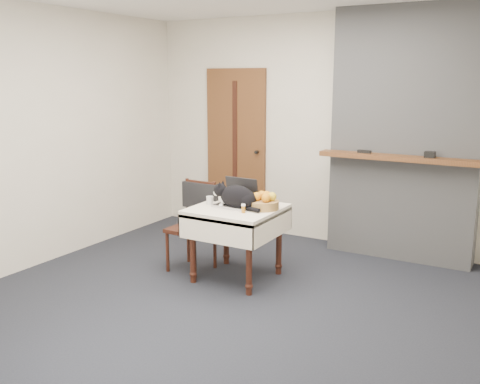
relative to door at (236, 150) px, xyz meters
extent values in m
plane|color=black|center=(1.20, -1.97, -1.00)|extent=(4.50, 4.50, 0.00)
cube|color=beige|center=(1.20, 0.03, 0.30)|extent=(4.50, 0.02, 2.60)
cube|color=beige|center=(-1.05, -1.97, 0.30)|extent=(0.02, 4.00, 2.60)
cube|color=brown|center=(0.00, 0.00, 0.00)|extent=(0.82, 0.05, 2.00)
cube|color=#33130E|center=(0.00, -0.03, 0.00)|extent=(0.06, 0.01, 1.70)
cylinder|color=black|center=(0.32, -0.04, 0.00)|extent=(0.04, 0.06, 0.04)
cube|color=gray|center=(2.10, -0.12, 0.30)|extent=(1.50, 0.30, 2.60)
cube|color=brown|center=(2.10, -0.36, 0.10)|extent=(1.62, 0.18, 0.05)
cube|color=black|center=(1.75, -0.36, 0.14)|extent=(0.14, 0.04, 0.03)
cube|color=black|center=(2.40, -0.36, 0.16)|extent=(0.10, 0.07, 0.06)
cylinder|color=#33130E|center=(0.62, -1.86, -0.68)|extent=(0.06, 0.06, 0.64)
sphere|color=#33130E|center=(0.62, -1.86, -0.92)|extent=(0.07, 0.07, 0.07)
cylinder|color=#33130E|center=(1.22, -1.86, -0.68)|extent=(0.06, 0.06, 0.64)
sphere|color=#33130E|center=(1.22, -1.86, -0.92)|extent=(0.07, 0.07, 0.07)
cylinder|color=#33130E|center=(0.62, -1.26, -0.68)|extent=(0.06, 0.06, 0.64)
sphere|color=#33130E|center=(0.62, -1.26, -0.92)|extent=(0.07, 0.07, 0.07)
cylinder|color=#33130E|center=(1.22, -1.26, -0.68)|extent=(0.06, 0.06, 0.64)
sphere|color=#33130E|center=(1.22, -1.26, -0.92)|extent=(0.07, 0.07, 0.07)
cube|color=silver|center=(0.92, -1.56, -0.33)|extent=(0.78, 0.78, 0.06)
cube|color=silver|center=(0.92, -1.94, -0.44)|extent=(0.78, 0.01, 0.22)
cube|color=silver|center=(0.92, -1.17, -0.44)|extent=(0.78, 0.01, 0.22)
cube|color=silver|center=(0.53, -1.56, -0.44)|extent=(0.01, 0.78, 0.22)
cube|color=silver|center=(1.30, -1.56, -0.44)|extent=(0.01, 0.78, 0.22)
cube|color=#B7B7BC|center=(0.89, -1.55, -0.29)|extent=(0.36, 0.26, 0.02)
cube|color=black|center=(0.89, -1.55, -0.28)|extent=(0.30, 0.18, 0.00)
cube|color=black|center=(0.89, -1.41, -0.16)|extent=(0.35, 0.08, 0.24)
cube|color=#9CBEE4|center=(0.89, -1.41, -0.16)|extent=(0.32, 0.06, 0.21)
ellipsoid|color=black|center=(0.94, -1.59, -0.19)|extent=(0.36, 0.23, 0.22)
ellipsoid|color=black|center=(1.04, -1.57, -0.21)|extent=(0.20, 0.21, 0.18)
sphere|color=black|center=(0.77, -1.61, -0.14)|extent=(0.14, 0.14, 0.12)
ellipsoid|color=white|center=(0.73, -1.61, -0.17)|extent=(0.06, 0.07, 0.06)
ellipsoid|color=white|center=(0.80, -1.60, -0.23)|extent=(0.06, 0.08, 0.09)
cone|color=black|center=(0.78, -1.64, -0.08)|extent=(0.05, 0.05, 0.05)
cone|color=black|center=(0.77, -1.57, -0.08)|extent=(0.05, 0.05, 0.05)
cylinder|color=black|center=(1.12, -1.64, -0.27)|extent=(0.19, 0.08, 0.04)
sphere|color=white|center=(0.80, -1.64, -0.28)|extent=(0.04, 0.04, 0.04)
sphere|color=white|center=(0.79, -1.56, -0.28)|extent=(0.04, 0.04, 0.04)
cylinder|color=silver|center=(0.63, -1.58, -0.26)|extent=(0.07, 0.07, 0.08)
cylinder|color=#A06213|center=(1.08, -1.71, -0.27)|extent=(0.03, 0.03, 0.06)
cylinder|color=white|center=(1.08, -1.71, -0.23)|extent=(0.04, 0.04, 0.02)
cylinder|color=#AD7946|center=(1.17, -1.49, -0.26)|extent=(0.28, 0.28, 0.08)
sphere|color=orange|center=(1.11, -1.52, -0.18)|extent=(0.08, 0.08, 0.08)
sphere|color=orange|center=(1.21, -1.53, -0.18)|extent=(0.08, 0.08, 0.08)
sphere|color=orange|center=(1.17, -1.43, -0.18)|extent=(0.08, 0.08, 0.08)
sphere|color=yellow|center=(1.23, -1.46, -0.18)|extent=(0.08, 0.08, 0.08)
sphere|color=orange|center=(1.12, -1.44, -0.18)|extent=(0.08, 0.08, 0.08)
cube|color=black|center=(1.11, -1.51, -0.30)|extent=(0.11, 0.09, 0.01)
cube|color=#33130E|center=(0.41, -1.58, -0.58)|extent=(0.41, 0.41, 0.04)
cylinder|color=#33130E|center=(0.23, -1.75, -0.79)|extent=(0.03, 0.03, 0.42)
cylinder|color=#33130E|center=(0.57, -1.76, -0.79)|extent=(0.03, 0.03, 0.42)
cylinder|color=#33130E|center=(0.25, -1.41, -0.79)|extent=(0.03, 0.03, 0.42)
cylinder|color=#33130E|center=(0.58, -1.42, -0.79)|extent=(0.03, 0.03, 0.42)
cylinder|color=#33130E|center=(0.25, -1.41, -0.35)|extent=(0.03, 0.03, 0.47)
cylinder|color=#33130E|center=(0.58, -1.42, -0.35)|extent=(0.03, 0.03, 0.47)
cube|color=#33130E|center=(0.42, -1.42, -0.25)|extent=(0.34, 0.04, 0.26)
cube|color=black|center=(0.42, -1.43, -0.27)|extent=(0.41, 0.07, 0.26)
camera|label=1|loc=(3.37, -5.75, 0.89)|focal=40.00mm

